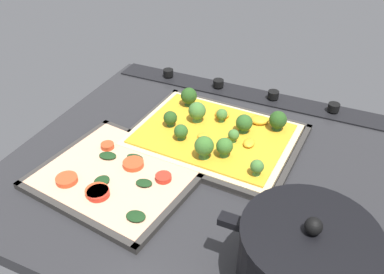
# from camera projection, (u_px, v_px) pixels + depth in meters

# --- Properties ---
(ground_plane) EXTENTS (0.75, 0.69, 0.03)m
(ground_plane) POSITION_uv_depth(u_px,v_px,m) (197.00, 168.00, 0.85)
(ground_plane) COLOR #28282B
(stove_control_panel) EXTENTS (0.72, 0.07, 0.03)m
(stove_control_panel) POSITION_uv_depth(u_px,v_px,m) (245.00, 92.00, 1.07)
(stove_control_panel) COLOR black
(stove_control_panel) RESTS_ON ground_plane
(baking_tray_front) EXTENTS (0.38, 0.30, 0.01)m
(baking_tray_front) POSITION_uv_depth(u_px,v_px,m) (214.00, 139.00, 0.91)
(baking_tray_front) COLOR #33302D
(baking_tray_front) RESTS_ON ground_plane
(broccoli_pizza) EXTENTS (0.35, 0.27, 0.06)m
(broccoli_pizza) POSITION_uv_depth(u_px,v_px,m) (216.00, 132.00, 0.90)
(broccoli_pizza) COLOR beige
(broccoli_pizza) RESTS_ON baking_tray_front
(baking_tray_back) EXTENTS (0.33, 0.30, 0.01)m
(baking_tray_back) POSITION_uv_depth(u_px,v_px,m) (118.00, 176.00, 0.80)
(baking_tray_back) COLOR #33302D
(baking_tray_back) RESTS_ON ground_plane
(veggie_pizza_back) EXTENTS (0.30, 0.27, 0.02)m
(veggie_pizza_back) POSITION_uv_depth(u_px,v_px,m) (117.00, 175.00, 0.80)
(veggie_pizza_back) COLOR #DDA582
(veggie_pizza_back) RESTS_ON baking_tray_back
(cooking_pot) EXTENTS (0.26, 0.19, 0.14)m
(cooking_pot) POSITION_uv_depth(u_px,v_px,m) (305.00, 261.00, 0.57)
(cooking_pot) COLOR black
(cooking_pot) RESTS_ON ground_plane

